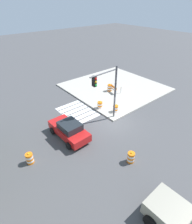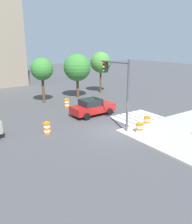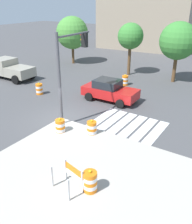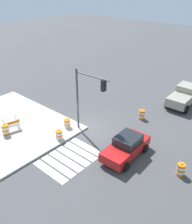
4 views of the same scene
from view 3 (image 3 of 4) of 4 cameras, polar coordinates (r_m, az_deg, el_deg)
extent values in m
plane|color=#474749|center=(16.35, -8.08, -1.76)|extent=(120.00, 120.00, 0.00)
cube|color=#ADA89E|center=(9.47, -3.85, -24.38)|extent=(12.00, 12.00, 0.15)
cube|color=silver|center=(16.50, 1.62, -1.22)|extent=(0.60, 3.20, 0.02)
cube|color=silver|center=(16.16, 3.88, -1.86)|extent=(0.60, 3.20, 0.02)
cube|color=silver|center=(15.85, 6.24, -2.52)|extent=(0.60, 3.20, 0.02)
cube|color=silver|center=(15.56, 8.68, -3.20)|extent=(0.60, 3.20, 0.02)
cube|color=silver|center=(15.32, 11.22, -3.90)|extent=(0.60, 3.20, 0.02)
cube|color=silver|center=(15.10, 13.84, -4.61)|extent=(0.60, 3.20, 0.02)
cube|color=red|center=(19.11, 3.31, 4.65)|extent=(4.35, 1.97, 0.70)
cube|color=#1E2328|center=(19.01, 2.69, 6.63)|extent=(1.95, 1.66, 0.60)
cylinder|color=black|center=(19.49, 8.12, 3.75)|extent=(0.67, 0.26, 0.66)
cylinder|color=black|center=(17.88, 5.63, 1.92)|extent=(0.67, 0.26, 0.66)
cylinder|color=black|center=(20.63, 1.24, 5.19)|extent=(0.67, 0.26, 0.66)
cylinder|color=black|center=(19.11, -1.65, 3.57)|extent=(0.67, 0.26, 0.66)
cube|color=gray|center=(25.10, -17.35, 8.94)|extent=(2.56, 2.07, 0.90)
cube|color=gray|center=(26.61, -20.51, 10.03)|extent=(1.96, 2.05, 1.50)
cylinder|color=black|center=(28.01, -19.71, 9.22)|extent=(0.85, 0.32, 0.84)
cylinder|color=black|center=(24.22, -18.20, 7.16)|extent=(0.85, 0.32, 0.84)
cylinder|color=black|center=(25.52, -14.77, 8.44)|extent=(0.85, 0.32, 0.84)
cylinder|color=orange|center=(14.67, -8.23, -4.66)|extent=(0.56, 0.56, 0.18)
cylinder|color=white|center=(14.58, -8.28, -4.04)|extent=(0.56, 0.56, 0.18)
cylinder|color=orange|center=(14.50, -8.32, -3.42)|extent=(0.56, 0.56, 0.18)
cylinder|color=white|center=(14.42, -8.36, -2.79)|extent=(0.56, 0.56, 0.18)
cylinder|color=orange|center=(14.33, -8.41, -2.15)|extent=(0.56, 0.56, 0.18)
sphere|color=yellow|center=(14.27, -8.44, -1.61)|extent=(0.12, 0.12, 0.12)
cylinder|color=orange|center=(21.11, -12.98, 4.32)|extent=(0.56, 0.56, 0.18)
cylinder|color=white|center=(21.05, -13.02, 4.78)|extent=(0.56, 0.56, 0.18)
cylinder|color=orange|center=(20.99, -13.07, 5.24)|extent=(0.56, 0.56, 0.18)
cylinder|color=white|center=(20.93, -13.12, 5.70)|extent=(0.56, 0.56, 0.18)
cylinder|color=orange|center=(20.88, -13.16, 6.17)|extent=(0.56, 0.56, 0.18)
sphere|color=yellow|center=(20.83, -13.20, 6.56)|extent=(0.12, 0.12, 0.12)
cylinder|color=orange|center=(14.32, -0.97, -5.16)|extent=(0.56, 0.56, 0.18)
cylinder|color=white|center=(14.23, -0.97, -4.53)|extent=(0.56, 0.56, 0.18)
cylinder|color=orange|center=(14.14, -0.98, -3.90)|extent=(0.56, 0.56, 0.18)
cylinder|color=white|center=(14.06, -0.98, -3.25)|extent=(0.56, 0.56, 0.18)
cylinder|color=orange|center=(13.98, -0.99, -2.60)|extent=(0.56, 0.56, 0.18)
sphere|color=yellow|center=(13.91, -0.99, -2.05)|extent=(0.12, 0.12, 0.12)
cylinder|color=orange|center=(23.00, 6.74, 6.48)|extent=(0.56, 0.56, 0.18)
cylinder|color=white|center=(22.95, 6.76, 6.90)|extent=(0.56, 0.56, 0.18)
cylinder|color=orange|center=(22.89, 6.78, 7.33)|extent=(0.56, 0.56, 0.18)
cylinder|color=white|center=(22.84, 6.80, 7.76)|extent=(0.56, 0.56, 0.18)
cylinder|color=orange|center=(22.79, 6.83, 8.20)|extent=(0.56, 0.56, 0.18)
sphere|color=yellow|center=(22.75, 6.84, 8.56)|extent=(0.12, 0.12, 0.12)
cylinder|color=orange|center=(10.42, -1.34, -17.38)|extent=(0.56, 0.56, 0.18)
cylinder|color=white|center=(10.30, -1.35, -16.64)|extent=(0.56, 0.56, 0.18)
cylinder|color=orange|center=(10.18, -1.36, -15.88)|extent=(0.56, 0.56, 0.18)
cylinder|color=white|center=(10.06, -1.37, -15.10)|extent=(0.56, 0.56, 0.18)
cylinder|color=orange|center=(9.95, -1.38, -14.30)|extent=(0.56, 0.56, 0.18)
sphere|color=yellow|center=(9.85, -1.39, -13.63)|extent=(0.12, 0.12, 0.12)
cube|color=silver|center=(10.79, -7.09, -13.05)|extent=(0.08, 0.08, 1.00)
cube|color=silver|center=(10.49, -10.23, -14.56)|extent=(0.08, 0.08, 1.00)
cube|color=silver|center=(10.11, -3.17, -15.89)|extent=(0.08, 0.08, 1.00)
cube|color=silver|center=(9.79, -6.42, -17.67)|extent=(0.08, 0.08, 1.00)
cube|color=orange|center=(10.29, -5.17, -13.31)|extent=(1.28, 0.33, 0.28)
cube|color=white|center=(10.48, -5.10, -14.60)|extent=(1.28, 0.33, 0.20)
cylinder|color=#4C4C51|center=(14.48, -8.51, 7.08)|extent=(0.18, 0.18, 5.50)
cylinder|color=#4C4C51|center=(15.20, -5.16, 17.55)|extent=(0.25, 3.20, 0.12)
cube|color=black|center=(16.18, -2.69, 16.43)|extent=(0.37, 0.29, 0.90)
sphere|color=red|center=(16.24, -3.30, 17.52)|extent=(0.20, 0.20, 0.20)
sphere|color=#F2A514|center=(16.28, -3.27, 16.48)|extent=(0.20, 0.20, 0.20)
sphere|color=green|center=(16.33, -3.25, 15.43)|extent=(0.20, 0.20, 0.20)
cylinder|color=brown|center=(31.03, -5.37, 13.34)|extent=(0.30, 0.30, 2.32)
sphere|color=#478C38|center=(30.64, -5.56, 17.89)|extent=(3.78, 3.78, 3.78)
cylinder|color=brown|center=(24.66, 17.82, 9.70)|extent=(0.33, 0.33, 2.65)
sphere|color=#387F33|center=(24.18, 18.61, 15.43)|extent=(3.39, 3.39, 3.39)
cylinder|color=brown|center=(26.08, 7.73, 11.86)|extent=(0.31, 0.31, 3.04)
sphere|color=#387F33|center=(25.66, 8.05, 17.11)|extent=(2.56, 2.56, 2.56)
camera|label=1|loc=(30.21, -11.35, 31.30)|focal=29.05mm
camera|label=2|loc=(21.00, -65.09, 9.65)|focal=37.07mm
camera|label=4|loc=(24.28, 48.51, 28.48)|focal=39.09mm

